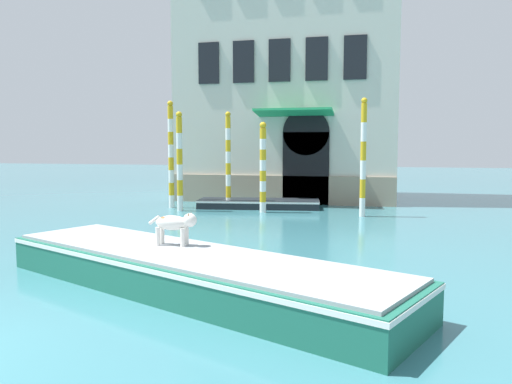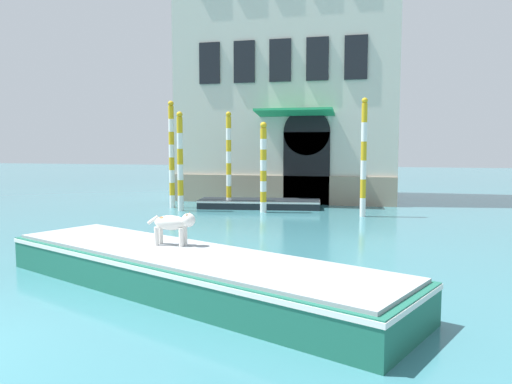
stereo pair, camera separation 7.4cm
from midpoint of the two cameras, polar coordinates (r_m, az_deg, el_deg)
palazzo_left at (r=26.41m, az=3.88°, el=15.05°), size 10.54×7.40×14.37m
boat_foreground at (r=9.49m, az=-7.95°, el=-8.86°), size 8.82×5.51×0.72m
dog_on_deck at (r=10.03m, az=-9.40°, el=-3.57°), size 1.01×0.30×0.67m
boat_moored_near_palazzo at (r=21.63m, az=0.21°, el=-1.30°), size 5.37×2.24×0.37m
mooring_pole_0 at (r=21.85m, az=-9.79°, el=4.27°), size 0.24×0.24×4.60m
mooring_pole_1 at (r=20.75m, az=-8.83°, el=3.51°), size 0.25×0.25×4.08m
mooring_pole_2 at (r=20.05m, az=0.69°, el=2.88°), size 0.27×0.27×3.64m
mooring_pole_3 at (r=21.21m, az=-3.30°, el=3.65°), size 0.23×0.23×4.12m
mooring_pole_4 at (r=19.29m, az=12.05°, el=3.91°), size 0.23×0.23×4.48m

